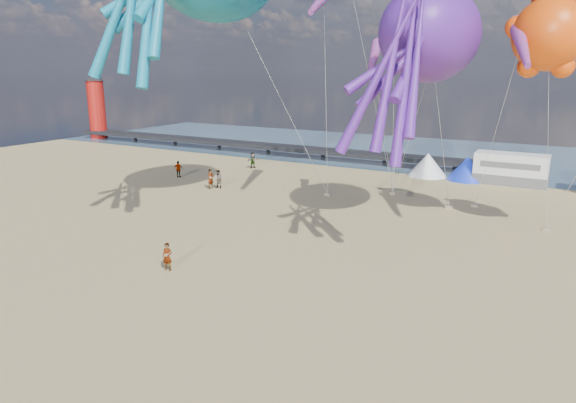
% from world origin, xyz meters
% --- Properties ---
extents(ground, '(120.00, 120.00, 0.00)m').
position_xyz_m(ground, '(0.00, 0.00, 0.00)').
color(ground, tan).
rests_on(ground, ground).
extents(water, '(120.00, 120.00, 0.00)m').
position_xyz_m(water, '(0.00, 55.00, 0.02)').
color(water, '#3C5972').
rests_on(water, ground).
extents(pier, '(60.00, 3.00, 0.50)m').
position_xyz_m(pier, '(-28.00, 44.00, 1.00)').
color(pier, black).
rests_on(pier, ground).
extents(lighthouse, '(2.60, 2.60, 9.00)m').
position_xyz_m(lighthouse, '(-56.00, 44.00, 4.50)').
color(lighthouse, '#A5140F').
rests_on(lighthouse, ground).
extents(motorhome_0, '(6.60, 2.50, 3.00)m').
position_xyz_m(motorhome_0, '(6.00, 40.00, 1.50)').
color(motorhome_0, silver).
rests_on(motorhome_0, ground).
extents(tent_white, '(4.00, 4.00, 2.40)m').
position_xyz_m(tent_white, '(-2.00, 40.00, 1.20)').
color(tent_white, white).
rests_on(tent_white, ground).
extents(tent_blue, '(4.00, 4.00, 2.40)m').
position_xyz_m(tent_blue, '(2.00, 40.00, 1.20)').
color(tent_blue, '#1933CC').
rests_on(tent_blue, ground).
extents(standing_person, '(0.65, 0.50, 1.60)m').
position_xyz_m(standing_person, '(-7.71, 7.02, 0.80)').
color(standing_person, tan).
rests_on(standing_person, ground).
extents(beachgoer_1, '(0.88, 0.59, 1.75)m').
position_xyz_m(beachgoer_1, '(-17.43, 24.60, 0.88)').
color(beachgoer_1, '#7F6659').
rests_on(beachgoer_1, ground).
extents(beachgoer_3, '(1.24, 0.92, 1.71)m').
position_xyz_m(beachgoer_3, '(-24.09, 26.64, 0.86)').
color(beachgoer_3, '#7F6659').
rests_on(beachgoer_3, ground).
extents(beachgoer_4, '(0.80, 1.12, 1.77)m').
position_xyz_m(beachgoer_4, '(-20.24, 34.68, 0.89)').
color(beachgoer_4, '#7F6659').
rests_on(beachgoer_4, ground).
extents(beachgoer_5, '(0.74, 1.77, 1.85)m').
position_xyz_m(beachgoer_5, '(-18.03, 24.18, 0.93)').
color(beachgoer_5, '#7F6659').
rests_on(beachgoer_5, ground).
extents(sandbag_a, '(0.50, 0.35, 0.22)m').
position_xyz_m(sandbag_a, '(-7.39, 27.14, 0.11)').
color(sandbag_a, gray).
rests_on(sandbag_a, ground).
extents(sandbag_b, '(0.50, 0.35, 0.22)m').
position_xyz_m(sandbag_b, '(2.94, 28.02, 0.11)').
color(sandbag_b, gray).
rests_on(sandbag_b, ground).
extents(sandbag_c, '(0.50, 0.35, 0.22)m').
position_xyz_m(sandbag_c, '(10.19, 25.39, 0.11)').
color(sandbag_c, gray).
rests_on(sandbag_c, ground).
extents(sandbag_d, '(0.50, 0.35, 0.22)m').
position_xyz_m(sandbag_d, '(4.63, 29.57, 0.11)').
color(sandbag_d, gray).
rests_on(sandbag_d, ground).
extents(sandbag_e, '(0.50, 0.35, 0.22)m').
position_xyz_m(sandbag_e, '(-2.50, 30.40, 0.11)').
color(sandbag_e, gray).
rests_on(sandbag_e, ground).
extents(kite_octopus_purple, '(9.00, 12.08, 12.69)m').
position_xyz_m(kite_octopus_purple, '(2.39, 20.87, 13.01)').
color(kite_octopus_purple, '#541F8F').
extents(kite_teddy_orange, '(6.64, 6.45, 7.47)m').
position_xyz_m(kite_teddy_orange, '(8.99, 23.13, 12.89)').
color(kite_teddy_orange, '#EC4909').
extents(windsock_mid, '(2.57, 6.25, 6.21)m').
position_xyz_m(windsock_mid, '(7.71, 20.89, 12.34)').
color(windsock_mid, red).
extents(windsock_right, '(2.11, 5.31, 5.25)m').
position_xyz_m(windsock_right, '(-2.31, 23.55, 11.50)').
color(windsock_right, red).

